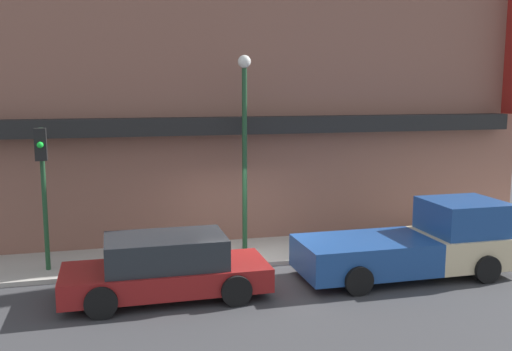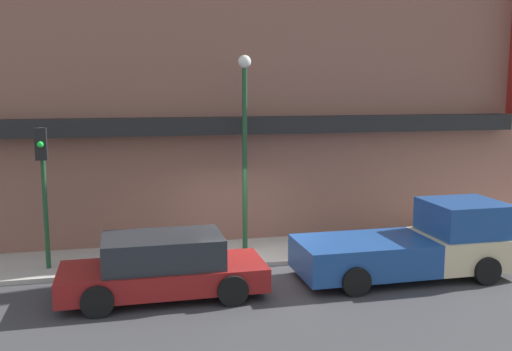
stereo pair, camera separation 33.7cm
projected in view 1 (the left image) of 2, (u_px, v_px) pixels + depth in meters
name	position (u px, v px, depth m)	size (l,w,h in m)	color
ground_plane	(252.00, 268.00, 15.11)	(80.00, 80.00, 0.00)	#38383A
sidewalk	(241.00, 253.00, 16.30)	(36.00, 2.50, 0.12)	#ADA89E
building	(222.00, 103.00, 18.28)	(19.80, 3.80, 11.06)	brown
pickup_truck	(419.00, 244.00, 14.47)	(5.49, 2.18, 1.87)	beige
parked_car	(166.00, 267.00, 12.90)	(4.61, 2.02, 1.43)	maroon
fire_hydrant	(375.00, 239.00, 16.34)	(0.18, 0.18, 0.62)	#196633
street_lamp	(245.00, 130.00, 15.90)	(0.36, 0.36, 5.50)	#1E4728
traffic_light	(43.00, 174.00, 14.14)	(0.28, 0.42, 3.63)	#1E4728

